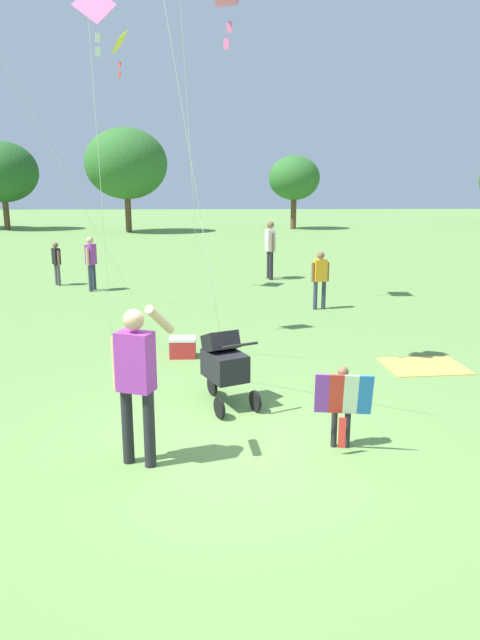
% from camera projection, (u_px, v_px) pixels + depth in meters
% --- Properties ---
extents(ground_plane, '(120.00, 120.00, 0.00)m').
position_uv_depth(ground_plane, '(228.00, 447.00, 6.55)').
color(ground_plane, '#668E47').
extents(treeline_distant, '(46.17, 7.21, 6.08)m').
position_uv_depth(treeline_distant, '(180.00, 171.00, 36.07)').
color(treeline_distant, brown).
rests_on(treeline_distant, ground).
extents(child_with_butterfly_kite, '(0.64, 0.39, 0.96)m').
position_uv_depth(child_with_butterfly_kite, '(342.00, 399.00, 6.40)').
color(child_with_butterfly_kite, '#232328').
rests_on(child_with_butterfly_kite, ground).
extents(person_adult_flyer, '(0.66, 0.51, 1.78)m').
position_uv_depth(person_adult_flyer, '(136.00, 373.00, 5.94)').
color(person_adult_flyer, '#232328').
rests_on(person_adult_flyer, ground).
extents(stroller, '(0.81, 1.11, 1.03)m').
position_uv_depth(stroller, '(224.00, 362.00, 7.69)').
color(stroller, black).
rests_on(stroller, ground).
extents(kite_green_novelty, '(2.58, 3.09, 6.65)m').
position_uv_depth(kite_green_novelty, '(114.00, 57.00, 14.18)').
color(kite_green_novelty, yellow).
rests_on(kite_green_novelty, ground).
extents(kite_blue_high, '(0.77, 2.46, 6.14)m').
position_uv_depth(kite_blue_high, '(95.00, 24.00, 9.46)').
color(kite_blue_high, pink).
rests_on(kite_blue_high, ground).
extents(person_red_shirt, '(0.30, 0.57, 1.79)m').
position_uv_depth(person_red_shirt, '(270.00, 245.00, 17.75)').
color(person_red_shirt, '#232328').
rests_on(person_red_shirt, ground).
extents(person_sitting_far, '(0.30, 0.34, 1.26)m').
position_uv_depth(person_sitting_far, '(56.00, 260.00, 16.72)').
color(person_sitting_far, '#4C4C51').
rests_on(person_sitting_far, ground).
extents(person_couple_left, '(0.27, 0.47, 1.50)m').
position_uv_depth(person_couple_left, '(91.00, 259.00, 15.85)').
color(person_couple_left, '#33384C').
rests_on(person_couple_left, ground).
extents(person_kid_running, '(0.43, 0.24, 1.37)m').
position_uv_depth(person_kid_running, '(320.00, 276.00, 13.53)').
color(person_kid_running, '#33384C').
rests_on(person_kid_running, ground).
extents(picnic_blanket, '(1.34, 1.09, 0.02)m').
position_uv_depth(picnic_blanket, '(424.00, 366.00, 9.44)').
color(picnic_blanket, gold).
rests_on(picnic_blanket, ground).
extents(cooler_box, '(0.45, 0.33, 0.35)m').
position_uv_depth(cooler_box, '(183.00, 347.00, 9.92)').
color(cooler_box, red).
rests_on(cooler_box, ground).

